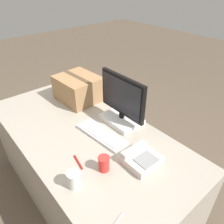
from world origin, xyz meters
name	(u,v)px	position (x,y,z in m)	size (l,w,h in m)	color
ground_plane	(89,191)	(0.00, 0.00, 0.00)	(12.00, 12.00, 0.00)	brown
office_desk	(87,165)	(0.00, 0.00, 0.36)	(1.80, 0.90, 0.72)	#A89E8E
monitor	(122,105)	(0.09, 0.31, 0.88)	(0.45, 0.23, 0.40)	white
keyboard	(101,134)	(0.12, 0.07, 0.74)	(0.43, 0.18, 0.03)	silver
desk_phone	(141,158)	(0.50, 0.10, 0.75)	(0.20, 0.22, 0.08)	beige
paper_cup_left	(74,180)	(0.38, -0.32, 0.78)	(0.08, 0.08, 0.11)	white
paper_cup_right	(104,163)	(0.39, -0.12, 0.77)	(0.07, 0.07, 0.10)	red
cardboard_box	(78,88)	(-0.44, 0.25, 0.84)	(0.40, 0.35, 0.23)	#9E754C
pen_marker	(78,162)	(0.24, -0.21, 0.73)	(0.13, 0.04, 0.01)	red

